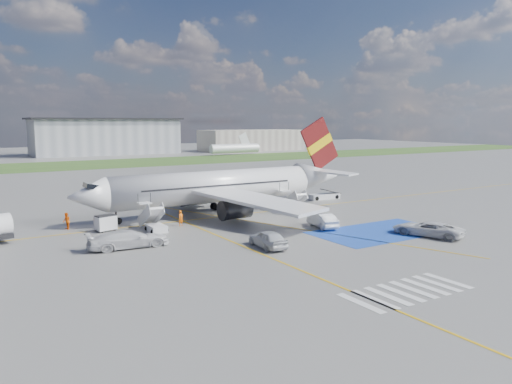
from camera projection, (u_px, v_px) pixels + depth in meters
ground at (278, 236)px, 49.50m from camera, size 400.00×400.00×0.00m
grass_strip at (72, 165)px, 129.40m from camera, size 400.00×30.00×0.01m
taxiway_line_main at (221, 217)px, 59.59m from camera, size 120.00×0.20×0.01m
taxiway_line_cross at (297, 269)px, 38.47m from camera, size 0.20×60.00×0.01m
taxiway_line_diag at (221, 217)px, 59.59m from camera, size 20.71×56.45×0.01m
staging_box at (380, 232)px, 51.35m from camera, size 14.00×8.00×0.01m
crosswalk at (407, 291)px, 33.41m from camera, size 9.00×4.00×0.01m
terminal_centre at (106, 137)px, 172.65m from camera, size 48.00×18.00×12.00m
terminal_east at (252, 140)px, 195.77m from camera, size 40.00×16.00×8.00m
airliner at (224, 186)px, 61.58m from camera, size 36.81×32.95×11.92m
airstairs_fwd at (155, 225)px, 51.77m from camera, size 1.90×5.20×3.60m
airstairs_aft at (298, 209)px, 61.43m from camera, size 1.90×5.20×3.60m
gpu_cart at (106, 224)px, 51.68m from camera, size 2.28×1.75×1.69m
belt_loader at (324, 196)px, 73.12m from camera, size 5.13×2.22×1.51m
car_silver_a at (268, 239)px, 44.90m from camera, size 2.18×4.83×1.61m
car_silver_b at (322, 220)px, 53.48m from camera, size 2.67×4.97×1.56m
van_white_a at (428, 226)px, 49.40m from camera, size 3.99×5.70×1.95m
van_white_b at (129, 236)px, 44.77m from camera, size 5.60×2.61×2.14m
crew_fwd at (181, 218)px, 54.13m from camera, size 0.73×0.60×1.72m
crew_nose at (67, 221)px, 52.32m from camera, size 0.77×0.95×1.82m
crew_aft at (292, 206)px, 62.28m from camera, size 0.40×0.94×1.60m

